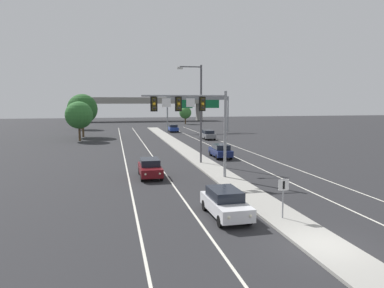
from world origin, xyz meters
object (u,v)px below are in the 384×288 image
at_px(highway_sign_gantry, 198,103).
at_px(tree_far_right_c, 185,113).
at_px(car_receding_grey, 208,135).
at_px(tree_far_left_a, 82,109).
at_px(street_lamp_median, 199,108).
at_px(car_receding_blue, 173,128).
at_px(car_oncoming_white, 225,203).
at_px(car_oncoming_darkred, 150,168).
at_px(car_receding_navy, 221,151).
at_px(tree_far_left_b, 79,115).
at_px(tree_far_left_c, 81,110).
at_px(median_sign_post, 283,192).
at_px(overhead_signal_mast, 197,114).

relative_size(highway_sign_gantry, tree_far_right_c, 2.69).
relative_size(car_receding_grey, tree_far_left_a, 0.58).
bearing_deg(street_lamp_median, highway_sign_gantry, 76.83).
bearing_deg(tree_far_left_a, car_receding_blue, 22.36).
relative_size(car_oncoming_white, car_oncoming_darkred, 1.01).
relative_size(street_lamp_median, car_receding_blue, 2.23).
distance_m(car_receding_navy, car_receding_blue, 35.75).
bearing_deg(tree_far_left_b, tree_far_left_c, 94.07).
relative_size(car_receding_grey, tree_far_left_c, 0.65).
distance_m(tree_far_left_c, tree_far_left_a, 18.70).
xyz_separation_m(car_receding_navy, car_receding_grey, (3.69, 19.83, 0.00)).
bearing_deg(car_oncoming_darkred, car_receding_grey, 66.14).
bearing_deg(tree_far_left_c, car_oncoming_white, -78.85).
xyz_separation_m(street_lamp_median, highway_sign_gantry, (8.74, 37.36, 0.37)).
xyz_separation_m(car_receding_blue, tree_far_left_c, (-19.57, 11.31, 3.71)).
height_order(median_sign_post, tree_far_left_c, tree_far_left_c).
xyz_separation_m(tree_far_left_b, tree_far_left_a, (0.06, 6.48, 0.86)).
height_order(median_sign_post, car_receding_navy, median_sign_post).
relative_size(median_sign_post, highway_sign_gantry, 0.17).
height_order(car_oncoming_white, highway_sign_gantry, highway_sign_gantry).
bearing_deg(car_oncoming_white, car_receding_blue, 83.70).
relative_size(median_sign_post, car_oncoming_white, 0.49).
bearing_deg(overhead_signal_mast, street_lamp_median, 75.20).
bearing_deg(car_receding_grey, street_lamp_median, -106.96).
bearing_deg(overhead_signal_mast, median_sign_post, -78.20).
bearing_deg(car_receding_grey, car_oncoming_white, -103.40).
bearing_deg(car_receding_navy, car_oncoming_darkred, -135.24).
bearing_deg(tree_far_left_a, median_sign_post, -74.07).
relative_size(car_oncoming_white, highway_sign_gantry, 0.34).
bearing_deg(median_sign_post, tree_far_left_b, 108.21).
relative_size(car_oncoming_darkred, car_receding_grey, 1.00).
height_order(car_oncoming_white, car_receding_navy, same).
bearing_deg(street_lamp_median, car_receding_navy, 45.57).
bearing_deg(street_lamp_median, tree_far_right_c, 80.01).
distance_m(car_oncoming_white, highway_sign_gantry, 55.92).
bearing_deg(median_sign_post, overhead_signal_mast, 101.80).
bearing_deg(tree_far_left_c, car_receding_grey, -49.84).
height_order(car_receding_navy, car_receding_blue, same).
bearing_deg(overhead_signal_mast, car_receding_blue, 83.09).
distance_m(car_receding_blue, tree_far_right_c, 25.76).
bearing_deg(tree_far_left_b, overhead_signal_mast, -69.73).
bearing_deg(tree_far_left_a, tree_far_right_c, 51.54).
height_order(median_sign_post, car_oncoming_white, median_sign_post).
distance_m(street_lamp_median, tree_far_left_a, 34.89).
bearing_deg(tree_far_right_c, overhead_signal_mast, -100.50).
distance_m(car_oncoming_darkred, tree_far_left_a, 38.59).
bearing_deg(car_receding_grey, tree_far_left_c, 130.16).
xyz_separation_m(tree_far_left_b, tree_far_right_c, (25.32, 38.28, -1.00)).
distance_m(car_receding_navy, car_receding_grey, 20.17).
bearing_deg(tree_far_left_a, car_oncoming_white, -76.82).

